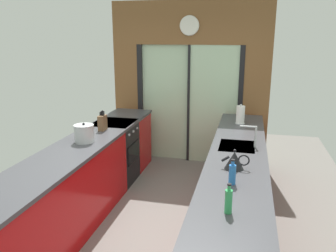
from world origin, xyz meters
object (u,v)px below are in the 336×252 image
Objects in this scene: soap_bottle_near at (229,201)px; paper_towel_roll at (240,115)px; stock_pot at (84,133)px; knife_block at (102,123)px; kettle at (234,160)px; oven_range at (115,152)px; soap_bottle_far at (232,174)px.

paper_towel_roll reaches higher than soap_bottle_near.
stock_pot is at bearing -143.67° from paper_towel_roll.
stock_pot is at bearing -90.01° from knife_block.
soap_bottle_near is (1.78, -1.31, -0.01)m from stock_pot.
paper_towel_roll is at bearing 90.06° from kettle.
knife_block is 1.14× the size of stock_pot.
kettle is (1.80, -1.42, 0.55)m from oven_range.
stock_pot is at bearing -88.91° from oven_range.
paper_towel_roll is at bearing 10.79° from oven_range.
soap_bottle_near is (1.80, -2.28, 0.56)m from oven_range.
paper_towel_roll is (1.80, 0.34, 0.59)m from oven_range.
stock_pot is 0.89× the size of kettle.
knife_block is 1.19× the size of soap_bottle_near.
oven_range is 3.19× the size of paper_towel_roll.
soap_bottle_near is (1.78, -1.84, -0.01)m from knife_block.
soap_bottle_near is 0.79× the size of paper_towel_roll.
soap_bottle_near is 2.62m from paper_towel_roll.
oven_range is 3.39× the size of knife_block.
knife_block is at bearing 151.12° from kettle.
soap_bottle_near is 1.02× the size of soap_bottle_far.
knife_block reaches higher than oven_range.
kettle is 1.17× the size of soap_bottle_near.
paper_towel_roll is (0.00, 2.12, 0.04)m from soap_bottle_far.
knife_block is 2.03m from kettle.
soap_bottle_far is at bearing -90.00° from paper_towel_roll.
paper_towel_roll is at bearing 36.33° from stock_pot.
stock_pot is 2.21m from paper_towel_roll.
stock_pot reaches higher than kettle.
knife_block is 1.02× the size of kettle.
stock_pot is 1.05× the size of soap_bottle_near.
oven_range is 2.59m from soap_bottle_far.
kettle is at bearing -38.24° from oven_range.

